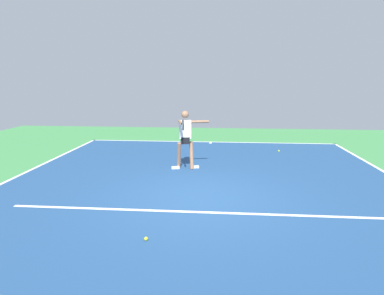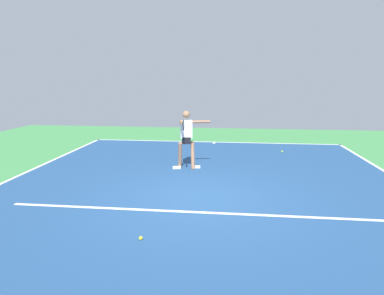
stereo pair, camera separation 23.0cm
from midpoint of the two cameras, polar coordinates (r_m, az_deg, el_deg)
The scene contains 8 objects.
ground_plane at distance 7.55m, azimuth 0.68°, elevation -8.64°, with size 22.11×22.11×0.00m, color #428E4C.
court_surface at distance 7.55m, azimuth 0.68°, elevation -8.63°, with size 10.41×13.77×0.00m, color navy.
court_line_baseline_near at distance 14.16m, azimuth 2.77°, elevation 0.96°, with size 10.41×0.10×0.01m, color white.
court_line_service at distance 6.77m, azimuth 0.13°, elevation -11.07°, with size 7.80×0.10×0.01m, color white.
court_line_centre_mark at distance 13.96m, azimuth 2.74°, elevation 0.81°, with size 0.10×0.30×0.01m, color white.
tennis_player at distance 9.70m, azimuth -1.82°, elevation 2.01°, with size 1.11×1.26×1.74m.
tennis_ball_centre_court at distance 12.59m, azimuth 14.23°, elevation -0.58°, with size 0.07×0.07×0.07m, color #C6E53D.
tennis_ball_near_player at distance 5.74m, azimuth -9.12°, elevation -15.27°, with size 0.07×0.07×0.07m, color yellow.
Camera 1 is at (-0.41, 7.08, 2.61)m, focal length 30.95 mm.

